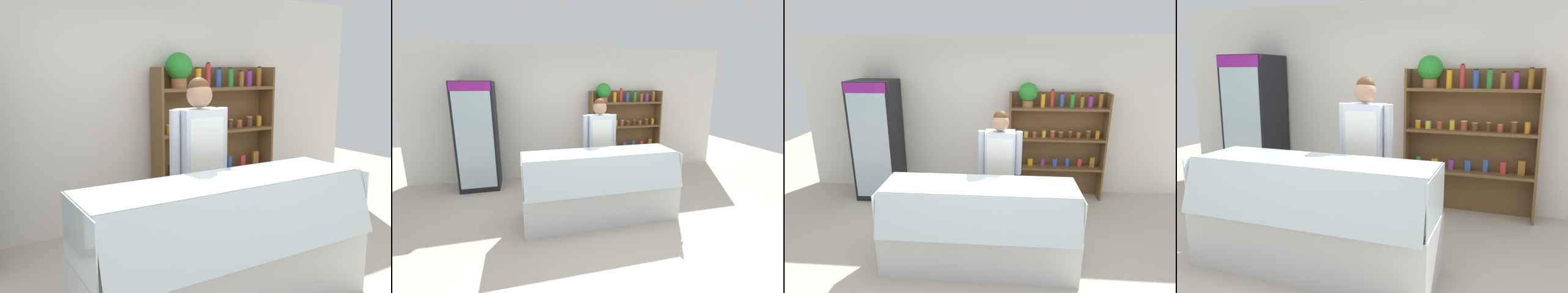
{
  "view_description": "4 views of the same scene",
  "coord_description": "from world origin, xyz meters",
  "views": [
    {
      "loc": [
        -1.88,
        -2.33,
        1.79
      ],
      "look_at": [
        -0.1,
        0.61,
        1.18
      ],
      "focal_mm": 40.0,
      "sensor_mm": 36.0,
      "label": 1
    },
    {
      "loc": [
        -1.19,
        -3.29,
        1.95
      ],
      "look_at": [
        -0.13,
        0.8,
        0.94
      ],
      "focal_mm": 24.0,
      "sensor_mm": 36.0,
      "label": 2
    },
    {
      "loc": [
        0.14,
        -2.97,
        2.44
      ],
      "look_at": [
        -0.16,
        0.84,
        1.25
      ],
      "focal_mm": 28.0,
      "sensor_mm": 36.0,
      "label": 3
    },
    {
      "loc": [
        1.49,
        -2.72,
        1.74
      ],
      "look_at": [
        0.19,
        0.83,
        1.02
      ],
      "focal_mm": 35.0,
      "sensor_mm": 36.0,
      "label": 4
    }
  ],
  "objects": [
    {
      "name": "back_wall",
      "position": [
        0.0,
        2.27,
        1.35
      ],
      "size": [
        6.8,
        0.1,
        2.7
      ],
      "primitive_type": "cube",
      "color": "white",
      "rests_on": "ground"
    },
    {
      "name": "shelving_unit",
      "position": [
        0.95,
        2.04,
        1.14
      ],
      "size": [
        1.59,
        0.31,
        1.97
      ],
      "color": "brown",
      "rests_on": "ground"
    },
    {
      "name": "deli_display_case",
      "position": [
        -0.12,
        0.13,
        0.31
      ],
      "size": [
        2.21,
        0.79,
        1.01
      ],
      "color": "silver",
      "rests_on": "ground"
    },
    {
      "name": "shop_clerk",
      "position": [
        0.1,
        0.87,
        1.02
      ],
      "size": [
        0.58,
        0.25,
        1.72
      ],
      "color": "#4C4233",
      "rests_on": "ground"
    }
  ]
}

